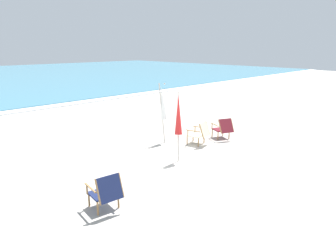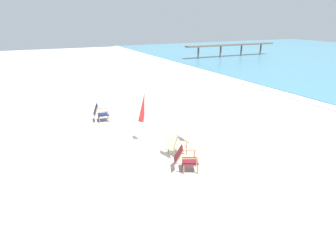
{
  "view_description": "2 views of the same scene",
  "coord_description": "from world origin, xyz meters",
  "px_view_note": "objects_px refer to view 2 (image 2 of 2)",
  "views": [
    {
      "loc": [
        -5.97,
        -5.4,
        3.3
      ],
      "look_at": [
        1.08,
        1.72,
        0.64
      ],
      "focal_mm": 32.0,
      "sensor_mm": 36.0,
      "label": 1
    },
    {
      "loc": [
        10.18,
        -3.44,
        4.51
      ],
      "look_at": [
        1.02,
        1.01,
        0.82
      ],
      "focal_mm": 32.0,
      "sensor_mm": 36.0,
      "label": 2
    }
  ],
  "objects_px": {
    "beach_chair_mid_center": "(174,144)",
    "umbrella_furled_white": "(192,108)",
    "beach_chair_back_right": "(100,112)",
    "beach_chair_far_center": "(185,158)",
    "umbrella_furled_red": "(143,107)"
  },
  "relations": [
    {
      "from": "beach_chair_mid_center",
      "to": "umbrella_furled_red",
      "type": "relative_size",
      "value": 0.39
    },
    {
      "from": "beach_chair_far_center",
      "to": "umbrella_furled_red",
      "type": "bearing_deg",
      "value": -173.76
    },
    {
      "from": "beach_chair_far_center",
      "to": "umbrella_furled_white",
      "type": "relative_size",
      "value": 0.43
    },
    {
      "from": "beach_chair_back_right",
      "to": "beach_chair_far_center",
      "type": "bearing_deg",
      "value": 11.77
    },
    {
      "from": "beach_chair_mid_center",
      "to": "umbrella_furled_white",
      "type": "distance_m",
      "value": 1.62
    },
    {
      "from": "beach_chair_back_right",
      "to": "beach_chair_mid_center",
      "type": "xyz_separation_m",
      "value": [
        4.73,
        1.41,
        0.0
      ]
    },
    {
      "from": "beach_chair_back_right",
      "to": "beach_chair_mid_center",
      "type": "bearing_deg",
      "value": 16.64
    },
    {
      "from": "beach_chair_far_center",
      "to": "umbrella_furled_red",
      "type": "relative_size",
      "value": 0.43
    },
    {
      "from": "umbrella_furled_red",
      "to": "umbrella_furled_white",
      "type": "bearing_deg",
      "value": 60.58
    },
    {
      "from": "beach_chair_mid_center",
      "to": "umbrella_furled_white",
      "type": "relative_size",
      "value": 0.39
    },
    {
      "from": "beach_chair_back_right",
      "to": "beach_chair_mid_center",
      "type": "distance_m",
      "value": 4.94
    },
    {
      "from": "beach_chair_mid_center",
      "to": "umbrella_furled_white",
      "type": "height_order",
      "value": "umbrella_furled_white"
    },
    {
      "from": "beach_chair_back_right",
      "to": "beach_chair_mid_center",
      "type": "height_order",
      "value": "beach_chair_mid_center"
    },
    {
      "from": "umbrella_furled_white",
      "to": "beach_chair_mid_center",
      "type": "bearing_deg",
      "value": -57.02
    },
    {
      "from": "beach_chair_mid_center",
      "to": "beach_chair_far_center",
      "type": "distance_m",
      "value": 1.12
    }
  ]
}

